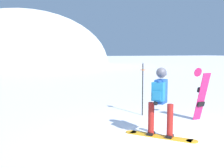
{
  "coord_description": "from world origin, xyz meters",
  "views": [
    {
      "loc": [
        -4.16,
        -5.09,
        2.07
      ],
      "look_at": [
        -0.09,
        3.34,
        1.0
      ],
      "focal_mm": 44.26,
      "sensor_mm": 36.0,
      "label": 1
    }
  ],
  "objects": [
    {
      "name": "spare_snowboard",
      "position": [
        1.85,
        1.16,
        0.82
      ],
      "size": [
        0.28,
        0.44,
        1.61
      ],
      "color": "#D11E5B",
      "rests_on": "ground"
    },
    {
      "name": "snowboarder_main",
      "position": [
        -0.25,
        0.32,
        0.92
      ],
      "size": [
        1.19,
        1.54,
        1.71
      ],
      "color": "orange",
      "rests_on": "ground"
    },
    {
      "name": "piste_marker_near",
      "position": [
        0.65,
        2.55,
        1.01
      ],
      "size": [
        0.2,
        0.2,
        1.77
      ],
      "color": "black",
      "rests_on": "ground"
    },
    {
      "name": "ground_plane",
      "position": [
        0.0,
        0.0,
        0.0
      ],
      "size": [
        300.0,
        300.0,
        0.0
      ],
      "primitive_type": "plane",
      "color": "white"
    },
    {
      "name": "ridge_peak_main",
      "position": [
        2.44,
        41.7,
        0.0
      ],
      "size": [
        28.03,
        25.23,
        17.91
      ],
      "color": "white",
      "rests_on": "ground"
    }
  ]
}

